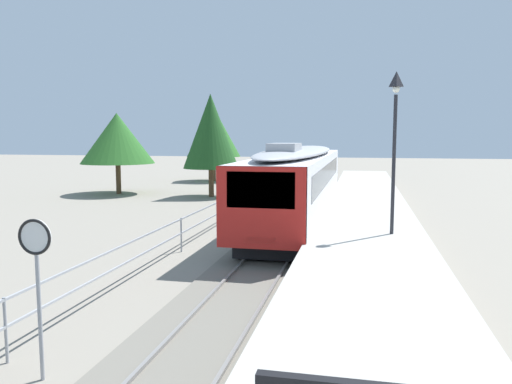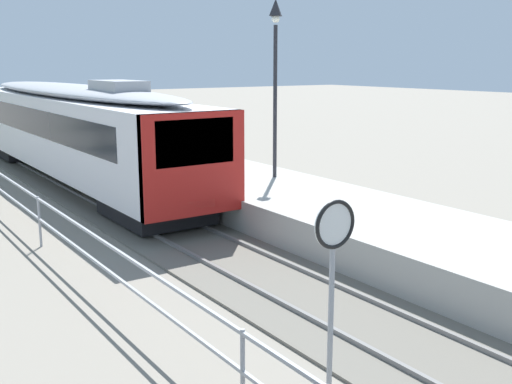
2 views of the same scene
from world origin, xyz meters
The scene contains 7 objects.
ground_plane centered at (-3.00, 22.00, 0.00)m, with size 160.00×160.00×0.00m, color gray.
track_rails centered at (0.00, 22.00, 0.03)m, with size 3.20×60.00×0.14m.
commuter_train centered at (0.00, 28.42, 2.14)m, with size 2.82×18.86×3.74m.
station_platform centered at (3.25, 22.00, 0.45)m, with size 3.90×60.00×0.90m, color #A8A59E.
platform_lamp_mid_platform centered at (4.03, 21.38, 4.62)m, with size 0.34×0.34×5.35m.
speed_limit_sign centered at (-2.27, 11.55, 2.12)m, with size 0.61×0.10×2.81m.
carpark_fence centered at (-3.30, 12.00, 0.91)m, with size 0.06×36.06×1.25m.
Camera 2 is at (-7.02, 6.28, 4.40)m, focal length 42.69 mm.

